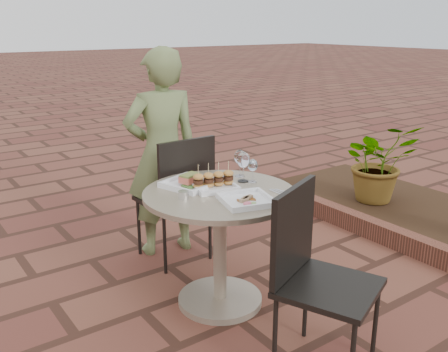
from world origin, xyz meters
TOP-DOWN VIEW (x-y plane):
  - ground at (0.00, 0.00)m, footprint 60.00×60.00m
  - cafe_table at (0.03, 0.24)m, footprint 0.90×0.90m
  - chair_far at (0.12, 0.87)m, footprint 0.45×0.45m
  - chair_near at (0.07, -0.48)m, footprint 0.58×0.58m
  - diner at (0.12, 1.11)m, footprint 0.61×0.46m
  - plate_salmon at (-0.06, 0.42)m, footprint 0.35×0.35m
  - plate_sliders at (0.03, 0.31)m, footprint 0.29×0.29m
  - plate_tuna at (0.04, 0.00)m, footprint 0.33×0.33m
  - wine_glass_right at (0.30, 0.27)m, footprint 0.06×0.06m
  - wine_glass_mid at (0.26, 0.31)m, footprint 0.08×0.08m
  - wine_glass_far at (0.31, 0.41)m, footprint 0.07×0.07m
  - steel_ramekin at (-0.21, 0.26)m, footprint 0.08×0.08m
  - cutlery_set at (0.31, -0.01)m, footprint 0.13×0.23m
  - planter_curb at (1.60, 0.30)m, footprint 0.12×3.00m
  - mulch_bed at (2.30, 0.30)m, footprint 1.30×3.00m
  - potted_plant_a at (2.21, 0.79)m, footprint 0.86×0.81m

SIDE VIEW (x-z plane):
  - ground at x=0.00m, z-range 0.00..0.00m
  - mulch_bed at x=2.30m, z-range 0.00..0.06m
  - planter_curb at x=1.60m, z-range 0.00..0.15m
  - potted_plant_a at x=2.21m, z-range 0.06..0.81m
  - cafe_table at x=0.03m, z-range 0.12..0.85m
  - chair_far at x=0.12m, z-range 0.08..1.01m
  - chair_near at x=0.07m, z-range 0.08..1.01m
  - cutlery_set at x=0.31m, z-range 0.73..0.73m
  - plate_tuna at x=0.04m, z-range 0.73..0.76m
  - plate_salmon at x=-0.06m, z-range 0.71..0.79m
  - steel_ramekin at x=-0.21m, z-range 0.73..0.77m
  - diner at x=0.12m, z-range 0.00..1.52m
  - plate_sliders at x=0.03m, z-range 0.69..0.85m
  - wine_glass_right at x=0.30m, z-range 0.76..0.91m
  - wine_glass_far at x=0.31m, z-range 0.77..0.94m
  - wine_glass_mid at x=0.26m, z-range 0.77..0.96m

